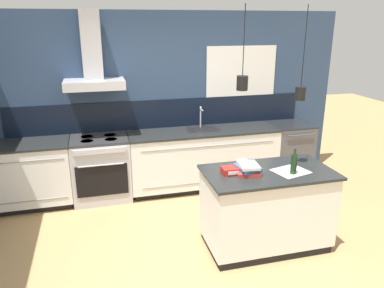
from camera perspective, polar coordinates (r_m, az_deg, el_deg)
ground_plane at (r=4.32m, az=0.82°, el=-16.28°), size 16.00×16.00×0.00m
wall_back at (r=5.61m, az=-5.22°, el=6.89°), size 5.60×2.17×2.60m
counter_run_left at (r=5.56m, az=-23.02°, el=-4.24°), size 1.03×0.64×0.91m
counter_run_sink at (r=5.70m, az=1.76°, el=-2.20°), size 2.26×0.64×1.23m
oven_range at (r=5.49m, az=-13.66°, el=-3.63°), size 0.80×0.66×0.91m
dishwasher at (r=6.24m, az=14.46°, el=-1.04°), size 0.61×0.65×0.91m
kitchen_island at (r=4.31m, az=11.25°, el=-9.62°), size 1.40×0.77×0.91m
bottle_on_island at (r=4.06m, az=15.26°, el=-2.90°), size 0.07×0.07×0.29m
book_stack at (r=4.01m, az=8.46°, el=-3.67°), size 0.29×0.34×0.11m
red_supply_box at (r=3.98m, az=5.98°, el=-4.03°), size 0.20×0.15×0.07m
paper_pile at (r=4.16m, az=14.82°, el=-4.03°), size 0.41×0.37×0.01m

